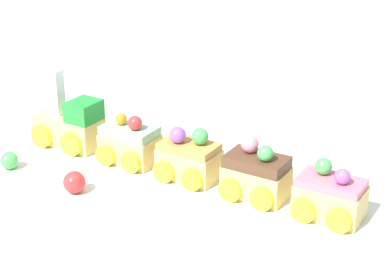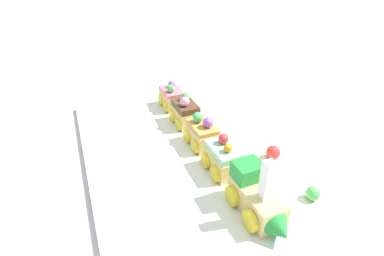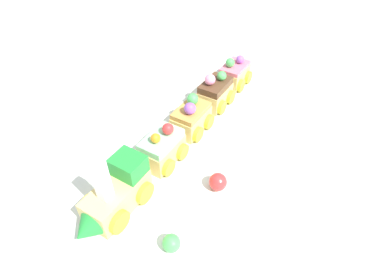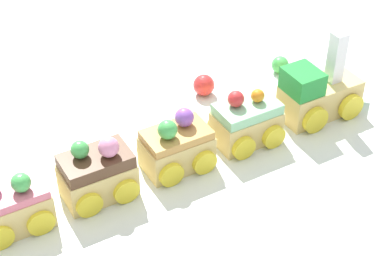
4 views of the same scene
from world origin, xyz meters
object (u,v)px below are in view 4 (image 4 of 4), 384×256
object	(u,v)px
cake_car_mint	(246,122)
cake_car_strawberry	(11,207)
cake_car_caramel	(177,147)
cake_train_locomotive	(323,93)
gumball_green	(280,65)
cake_car_chocolate	(98,174)
gumball_red	(204,85)

from	to	relation	value
cake_car_mint	cake_car_strawberry	size ratio (longest dim) A/B	1.00
cake_car_caramel	cake_train_locomotive	bearing A→B (deg)	-0.01
cake_car_mint	cake_car_caramel	size ratio (longest dim) A/B	1.00
cake_car_caramel	gumball_green	world-z (taller)	cake_car_caramel
cake_car_strawberry	gumball_green	distance (m)	0.42
cake_car_mint	cake_car_chocolate	distance (m)	0.19
cake_car_mint	gumball_green	world-z (taller)	cake_car_mint
gumball_red	cake_car_caramel	bearing A→B (deg)	-132.01
gumball_green	cake_train_locomotive	bearing A→B (deg)	-94.73
cake_train_locomotive	gumball_green	bearing A→B (deg)	84.66
cake_car_caramel	gumball_red	size ratio (longest dim) A/B	2.73
cake_train_locomotive	gumball_red	bearing A→B (deg)	135.23
cake_car_strawberry	cake_car_mint	bearing A→B (deg)	0.06
gumball_green	gumball_red	xyz separation A→B (m)	(-0.12, 0.00, 0.00)
cake_car_chocolate	gumball_red	distance (m)	0.22
cake_car_strawberry	gumball_red	size ratio (longest dim) A/B	2.73
cake_car_caramel	gumball_green	bearing A→B (deg)	25.09
cake_train_locomotive	cake_car_strawberry	size ratio (longest dim) A/B	1.66
cake_car_chocolate	cake_car_strawberry	xyz separation A→B (m)	(-0.09, -0.00, -0.00)
cake_train_locomotive	cake_car_chocolate	xyz separation A→B (m)	(-0.30, -0.00, -0.00)
cake_car_caramel	cake_car_chocolate	world-z (taller)	cake_car_chocolate
cake_train_locomotive	cake_car_strawberry	bearing A→B (deg)	-179.98
gumball_green	gumball_red	world-z (taller)	gumball_red
cake_car_strawberry	cake_train_locomotive	bearing A→B (deg)	0.02
cake_car_mint	cake_car_caramel	distance (m)	0.09
cake_car_chocolate	gumball_green	distance (m)	0.33
cake_car_strawberry	gumball_green	xyz separation A→B (m)	(0.40, 0.11, -0.01)
cake_car_strawberry	gumball_red	bearing A→B (deg)	20.54
cake_car_chocolate	gumball_green	xyz separation A→B (m)	(0.31, 0.10, -0.02)
cake_train_locomotive	cake_car_chocolate	bearing A→B (deg)	-179.98
cake_car_strawberry	gumball_green	size ratio (longest dim) A/B	3.20
gumball_green	cake_car_chocolate	bearing A→B (deg)	-161.34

